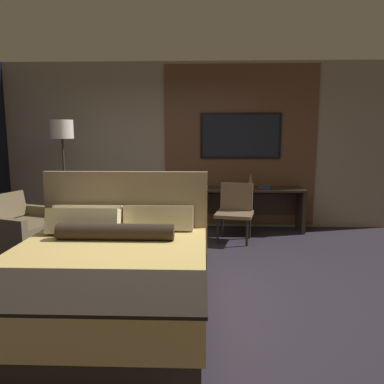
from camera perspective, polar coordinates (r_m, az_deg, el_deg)
The scene contains 10 objects.
ground_plane at distance 4.21m, azimuth -4.29°, elevation -13.74°, with size 16.00×16.00×0.00m, color #28232D.
wall_back_tv_panel at distance 6.46m, azimuth -0.60°, elevation 7.02°, with size 7.20×0.09×2.80m.
bed at distance 3.64m, azimuth -13.23°, elevation -12.23°, with size 1.91×2.26×1.18m.
desk at distance 6.31m, azimuth 7.38°, elevation -1.32°, with size 2.06×0.50×0.72m.
tv at distance 6.40m, azimuth 7.41°, elevation 8.51°, with size 1.35×0.04×0.76m.
desk_chair at distance 5.74m, azimuth 6.62°, elevation -2.32°, with size 0.63×0.63×0.86m.
armchair_by_window at distance 5.62m, azimuth -24.45°, elevation -5.75°, with size 1.09×1.12×0.81m.
floor_lamp at distance 6.03m, azimuth -19.16°, elevation 7.62°, with size 0.34×0.34×1.82m.
vase_tall at distance 6.20m, azimuth 8.93°, elevation 1.71°, with size 0.11×0.11×0.25m.
book at distance 6.27m, azimuth 11.05°, elevation 0.70°, with size 0.26×0.22×0.03m.
Camera 1 is at (0.44, -3.86, 1.63)m, focal length 35.00 mm.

